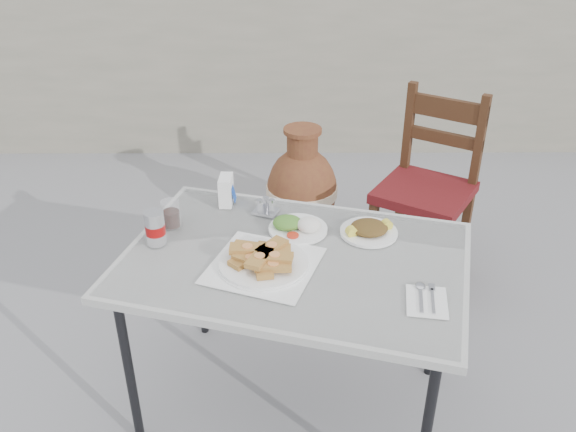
{
  "coord_description": "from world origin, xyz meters",
  "views": [
    {
      "loc": [
        -0.09,
        -1.61,
        1.77
      ],
      "look_at": [
        -0.08,
        0.09,
        0.8
      ],
      "focal_mm": 38.0,
      "sensor_mm": 36.0,
      "label": 1
    }
  ],
  "objects_px": {
    "terracotta_urn": "(302,191)",
    "salad_rice_plate": "(297,226)",
    "salad_chopped_plate": "(369,229)",
    "cola_glass": "(171,215)",
    "napkin_holder": "(226,190)",
    "condiment_caddy": "(266,208)",
    "pide_plate": "(263,258)",
    "cafe_table": "(294,268)",
    "chair": "(428,186)",
    "soda_can": "(155,228)"
  },
  "relations": [
    {
      "from": "cola_glass",
      "to": "condiment_caddy",
      "type": "bearing_deg",
      "value": 15.11
    },
    {
      "from": "pide_plate",
      "to": "napkin_holder",
      "type": "height_order",
      "value": "napkin_holder"
    },
    {
      "from": "cola_glass",
      "to": "terracotta_urn",
      "type": "height_order",
      "value": "cola_glass"
    },
    {
      "from": "salad_chopped_plate",
      "to": "napkin_holder",
      "type": "relative_size",
      "value": 1.8
    },
    {
      "from": "soda_can",
      "to": "terracotta_urn",
      "type": "xyz_separation_m",
      "value": [
        0.52,
        1.09,
        -0.43
      ]
    },
    {
      "from": "cafe_table",
      "to": "salad_chopped_plate",
      "type": "distance_m",
      "value": 0.3
    },
    {
      "from": "cafe_table",
      "to": "napkin_holder",
      "type": "relative_size",
      "value": 11.48
    },
    {
      "from": "terracotta_urn",
      "to": "salad_rice_plate",
      "type": "bearing_deg",
      "value": -92.57
    },
    {
      "from": "pide_plate",
      "to": "condiment_caddy",
      "type": "relative_size",
      "value": 3.94
    },
    {
      "from": "salad_rice_plate",
      "to": "condiment_caddy",
      "type": "bearing_deg",
      "value": 131.79
    },
    {
      "from": "condiment_caddy",
      "to": "terracotta_urn",
      "type": "xyz_separation_m",
      "value": [
        0.16,
        0.89,
        -0.39
      ]
    },
    {
      "from": "napkin_holder",
      "to": "chair",
      "type": "distance_m",
      "value": 1.07
    },
    {
      "from": "cafe_table",
      "to": "cola_glass",
      "type": "distance_m",
      "value": 0.48
    },
    {
      "from": "cafe_table",
      "to": "pide_plate",
      "type": "bearing_deg",
      "value": -150.94
    },
    {
      "from": "soda_can",
      "to": "chair",
      "type": "xyz_separation_m",
      "value": [
        1.1,
        0.81,
        -0.26
      ]
    },
    {
      "from": "cafe_table",
      "to": "napkin_holder",
      "type": "bearing_deg",
      "value": 124.8
    },
    {
      "from": "cola_glass",
      "to": "condiment_caddy",
      "type": "height_order",
      "value": "cola_glass"
    },
    {
      "from": "napkin_holder",
      "to": "cafe_table",
      "type": "bearing_deg",
      "value": -52.41
    },
    {
      "from": "cafe_table",
      "to": "cola_glass",
      "type": "xyz_separation_m",
      "value": [
        -0.43,
        0.2,
        0.09
      ]
    },
    {
      "from": "salad_rice_plate",
      "to": "napkin_holder",
      "type": "distance_m",
      "value": 0.33
    },
    {
      "from": "salad_rice_plate",
      "to": "salad_chopped_plate",
      "type": "height_order",
      "value": "salad_rice_plate"
    },
    {
      "from": "salad_rice_plate",
      "to": "cafe_table",
      "type": "bearing_deg",
      "value": -94.54
    },
    {
      "from": "salad_rice_plate",
      "to": "salad_chopped_plate",
      "type": "distance_m",
      "value": 0.25
    },
    {
      "from": "pide_plate",
      "to": "napkin_holder",
      "type": "xyz_separation_m",
      "value": [
        -0.15,
        0.41,
        0.03
      ]
    },
    {
      "from": "pide_plate",
      "to": "terracotta_urn",
      "type": "height_order",
      "value": "pide_plate"
    },
    {
      "from": "salad_chopped_plate",
      "to": "cola_glass",
      "type": "relative_size",
      "value": 2.09
    },
    {
      "from": "salad_chopped_plate",
      "to": "chair",
      "type": "height_order",
      "value": "chair"
    },
    {
      "from": "pide_plate",
      "to": "terracotta_urn",
      "type": "xyz_separation_m",
      "value": [
        0.16,
        1.23,
        -0.4
      ]
    },
    {
      "from": "cafe_table",
      "to": "terracotta_urn",
      "type": "height_order",
      "value": "cafe_table"
    },
    {
      "from": "salad_rice_plate",
      "to": "terracotta_urn",
      "type": "distance_m",
      "value": 1.09
    },
    {
      "from": "pide_plate",
      "to": "salad_chopped_plate",
      "type": "relative_size",
      "value": 2.08
    },
    {
      "from": "cafe_table",
      "to": "pide_plate",
      "type": "distance_m",
      "value": 0.14
    },
    {
      "from": "chair",
      "to": "condiment_caddy",
      "type": "bearing_deg",
      "value": -108.31
    },
    {
      "from": "napkin_holder",
      "to": "pide_plate",
      "type": "bearing_deg",
      "value": -67.2
    },
    {
      "from": "pide_plate",
      "to": "soda_can",
      "type": "xyz_separation_m",
      "value": [
        -0.36,
        0.14,
        0.03
      ]
    },
    {
      "from": "cola_glass",
      "to": "condiment_caddy",
      "type": "relative_size",
      "value": 0.91
    },
    {
      "from": "soda_can",
      "to": "cola_glass",
      "type": "xyz_separation_m",
      "value": [
        0.03,
        0.12,
        -0.02
      ]
    },
    {
      "from": "cola_glass",
      "to": "napkin_holder",
      "type": "bearing_deg",
      "value": 41.68
    },
    {
      "from": "pide_plate",
      "to": "soda_can",
      "type": "distance_m",
      "value": 0.39
    },
    {
      "from": "salad_rice_plate",
      "to": "chair",
      "type": "xyz_separation_m",
      "value": [
        0.63,
        0.73,
        -0.22
      ]
    },
    {
      "from": "cola_glass",
      "to": "napkin_holder",
      "type": "xyz_separation_m",
      "value": [
        0.18,
        0.16,
        0.01
      ]
    },
    {
      "from": "pide_plate",
      "to": "salad_rice_plate",
      "type": "distance_m",
      "value": 0.24
    },
    {
      "from": "salad_rice_plate",
      "to": "condiment_caddy",
      "type": "height_order",
      "value": "condiment_caddy"
    },
    {
      "from": "condiment_caddy",
      "to": "napkin_holder",
      "type": "bearing_deg",
      "value": 154.4
    },
    {
      "from": "pide_plate",
      "to": "salad_rice_plate",
      "type": "height_order",
      "value": "pide_plate"
    },
    {
      "from": "salad_rice_plate",
      "to": "condiment_caddy",
      "type": "xyz_separation_m",
      "value": [
        -0.11,
        0.13,
        0.0
      ]
    },
    {
      "from": "salad_chopped_plate",
      "to": "salad_rice_plate",
      "type": "bearing_deg",
      "value": 174.84
    },
    {
      "from": "pide_plate",
      "to": "terracotta_urn",
      "type": "relative_size",
      "value": 0.64
    },
    {
      "from": "salad_chopped_plate",
      "to": "terracotta_urn",
      "type": "relative_size",
      "value": 0.31
    },
    {
      "from": "salad_chopped_plate",
      "to": "soda_can",
      "type": "height_order",
      "value": "soda_can"
    }
  ]
}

